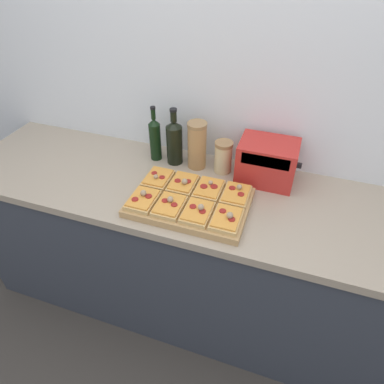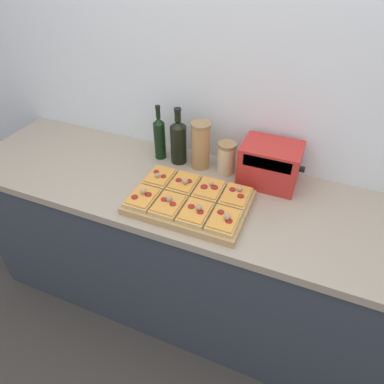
# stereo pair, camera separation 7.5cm
# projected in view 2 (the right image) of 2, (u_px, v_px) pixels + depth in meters

# --- Properties ---
(ground_plane) EXTENTS (12.00, 12.00, 0.00)m
(ground_plane) POSITION_uv_depth(u_px,v_px,m) (188.00, 352.00, 1.94)
(ground_plane) COLOR #3D3833
(wall_back) EXTENTS (6.00, 0.06, 2.50)m
(wall_back) POSITION_uv_depth(u_px,v_px,m) (241.00, 97.00, 1.65)
(wall_back) COLOR silver
(wall_back) RESTS_ON ground_plane
(kitchen_counter) EXTENTS (2.63, 0.67, 0.91)m
(kitchen_counter) POSITION_uv_depth(u_px,v_px,m) (211.00, 258.00, 1.89)
(kitchen_counter) COLOR #333842
(kitchen_counter) RESTS_ON ground_plane
(cutting_board) EXTENTS (0.52, 0.36, 0.03)m
(cutting_board) POSITION_uv_depth(u_px,v_px,m) (189.00, 202.00, 1.54)
(cutting_board) COLOR tan
(cutting_board) RESTS_ON kitchen_counter
(pizza_slice_back_left) EXTENTS (0.12, 0.16, 0.05)m
(pizza_slice_back_left) POSITION_uv_depth(u_px,v_px,m) (160.00, 177.00, 1.64)
(pizza_slice_back_left) COLOR tan
(pizza_slice_back_left) RESTS_ON cutting_board
(pizza_slice_back_midleft) EXTENTS (0.12, 0.16, 0.06)m
(pizza_slice_back_midleft) POSITION_uv_depth(u_px,v_px,m) (184.00, 183.00, 1.60)
(pizza_slice_back_midleft) COLOR tan
(pizza_slice_back_midleft) RESTS_ON cutting_board
(pizza_slice_back_midright) EXTENTS (0.12, 0.16, 0.05)m
(pizza_slice_back_midright) POSITION_uv_depth(u_px,v_px,m) (209.00, 189.00, 1.56)
(pizza_slice_back_midright) COLOR tan
(pizza_slice_back_midright) RESTS_ON cutting_board
(pizza_slice_back_right) EXTENTS (0.12, 0.16, 0.05)m
(pizza_slice_back_right) POSITION_uv_depth(u_px,v_px,m) (236.00, 196.00, 1.52)
(pizza_slice_back_right) COLOR tan
(pizza_slice_back_right) RESTS_ON cutting_board
(pizza_slice_front_left) EXTENTS (0.12, 0.16, 0.05)m
(pizza_slice_front_left) POSITION_uv_depth(u_px,v_px,m) (143.00, 197.00, 1.51)
(pizza_slice_front_left) COLOR tan
(pizza_slice_front_left) RESTS_ON cutting_board
(pizza_slice_front_midleft) EXTENTS (0.12, 0.16, 0.05)m
(pizza_slice_front_midleft) POSITION_uv_depth(u_px,v_px,m) (168.00, 205.00, 1.48)
(pizza_slice_front_midleft) COLOR tan
(pizza_slice_front_midleft) RESTS_ON cutting_board
(pizza_slice_front_midright) EXTENTS (0.12, 0.16, 0.06)m
(pizza_slice_front_midright) POSITION_uv_depth(u_px,v_px,m) (196.00, 212.00, 1.44)
(pizza_slice_front_midright) COLOR tan
(pizza_slice_front_midright) RESTS_ON cutting_board
(pizza_slice_front_right) EXTENTS (0.12, 0.16, 0.06)m
(pizza_slice_front_right) POSITION_uv_depth(u_px,v_px,m) (224.00, 220.00, 1.40)
(pizza_slice_front_right) COLOR tan
(pizza_slice_front_right) RESTS_ON cutting_board
(olive_oil_bottle) EXTENTS (0.06, 0.06, 0.30)m
(olive_oil_bottle) POSITION_uv_depth(u_px,v_px,m) (160.00, 137.00, 1.79)
(olive_oil_bottle) COLOR black
(olive_oil_bottle) RESTS_ON kitchen_counter
(wine_bottle) EXTENTS (0.08, 0.08, 0.30)m
(wine_bottle) POSITION_uv_depth(u_px,v_px,m) (178.00, 141.00, 1.75)
(wine_bottle) COLOR black
(wine_bottle) RESTS_ON kitchen_counter
(grain_jar_tall) EXTENTS (0.10, 0.10, 0.25)m
(grain_jar_tall) POSITION_uv_depth(u_px,v_px,m) (201.00, 145.00, 1.71)
(grain_jar_tall) COLOR #AD7F4C
(grain_jar_tall) RESTS_ON kitchen_counter
(grain_jar_short) EXTENTS (0.09, 0.09, 0.17)m
(grain_jar_short) POSITION_uv_depth(u_px,v_px,m) (226.00, 158.00, 1.70)
(grain_jar_short) COLOR beige
(grain_jar_short) RESTS_ON kitchen_counter
(toaster_oven) EXTENTS (0.30, 0.20, 0.21)m
(toaster_oven) POSITION_uv_depth(u_px,v_px,m) (270.00, 164.00, 1.62)
(toaster_oven) COLOR red
(toaster_oven) RESTS_ON kitchen_counter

